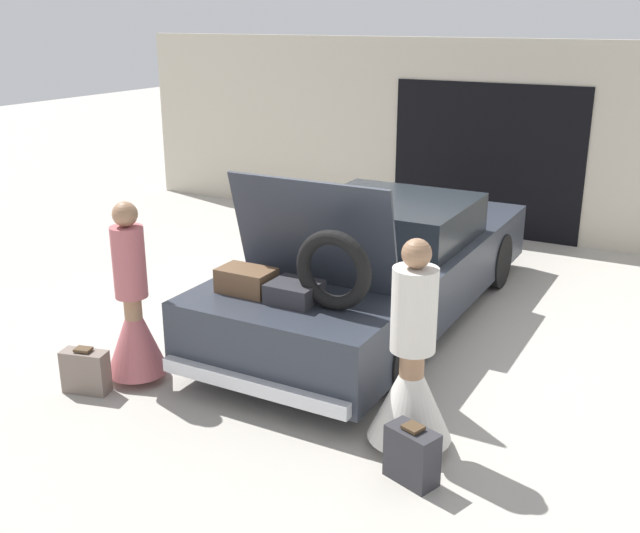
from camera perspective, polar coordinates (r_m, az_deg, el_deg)
ground_plane at (r=8.18m, az=4.52°, el=-3.71°), size 40.00×40.00×0.00m
garage_wall_back at (r=11.20m, az=12.70°, el=9.40°), size 12.00×0.14×2.80m
car at (r=7.98m, az=4.63°, el=0.12°), size 1.88×4.95×1.80m
person_left at (r=6.75m, az=-14.00°, el=-3.84°), size 0.54×0.54×1.63m
person_right at (r=5.60m, az=6.97°, el=-8.30°), size 0.63×0.63×1.64m
suitcase_beside_left_person at (r=6.80m, az=-17.42°, el=-7.63°), size 0.43×0.26×0.41m
suitcase_beside_right_person at (r=5.39m, az=7.02°, el=-14.06°), size 0.41×0.31×0.43m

